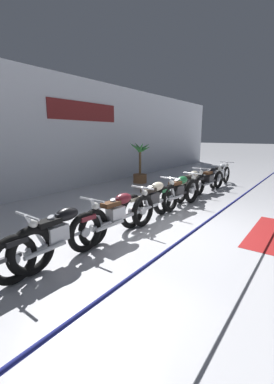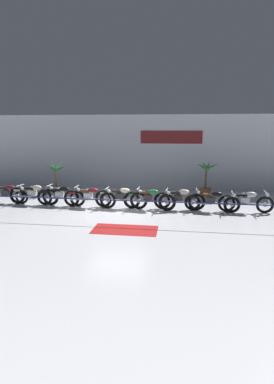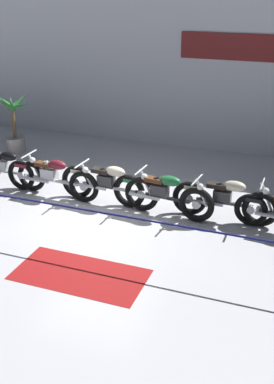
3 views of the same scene
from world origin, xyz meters
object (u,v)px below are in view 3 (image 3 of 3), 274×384
motorcycle_black_2 (4,168)px  motorcycle_cream_4 (109,184)px  potted_palm_right_of_row (14,124)px  motorcycle_green_5 (162,194)px  motorcycle_maroon_3 (52,177)px  floor_banner (80,274)px  motorcycle_cream_6 (225,200)px

motorcycle_black_2 → motorcycle_cream_4: bearing=-1.2°
motorcycle_black_2 → potted_palm_right_of_row: (-1.17, 2.25, 0.36)m
motorcycle_cream_4 → motorcycle_black_2: bearing=178.8°
motorcycle_black_2 → motorcycle_green_5: 4.04m
motorcycle_green_5 → motorcycle_cream_4: bearing=177.1°
motorcycle_cream_4 → potted_palm_right_of_row: 4.59m
motorcycle_maroon_3 → potted_palm_right_of_row: size_ratio=1.36×
motorcycle_maroon_3 → potted_palm_right_of_row: bearing=137.3°
motorcycle_cream_4 → potted_palm_right_of_row: potted_palm_right_of_row is taller
motorcycle_black_2 → floor_banner: size_ratio=1.01×
motorcycle_black_2 → motorcycle_cream_4: motorcycle_cream_4 is taller
motorcycle_green_5 → motorcycle_cream_6: bearing=8.3°
floor_banner → motorcycle_green_5: bearing=77.6°
motorcycle_maroon_3 → floor_banner: (2.08, -2.72, -0.46)m
floor_banner → motorcycle_cream_6: bearing=56.9°
motorcycle_cream_6 → floor_banner: (-1.89, -2.89, -0.46)m
motorcycle_black_2 → motorcycle_cream_6: motorcycle_cream_6 is taller
motorcycle_maroon_3 → motorcycle_cream_4: (1.41, 0.04, 0.01)m
motorcycle_green_5 → potted_palm_right_of_row: potted_palm_right_of_row is taller
motorcycle_black_2 → motorcycle_cream_4: (2.78, -0.06, 0.01)m
potted_palm_right_of_row → floor_banner: size_ratio=0.79×
motorcycle_cream_6 → potted_palm_right_of_row: size_ratio=1.25×
motorcycle_maroon_3 → motorcycle_cream_4: size_ratio=1.02×
motorcycle_maroon_3 → motorcycle_green_5: 2.67m
potted_palm_right_of_row → motorcycle_green_5: bearing=-24.4°
motorcycle_cream_4 → motorcycle_maroon_3: bearing=-178.4°
motorcycle_cream_6 → potted_palm_right_of_row: 6.88m
motorcycle_black_2 → floor_banner: (3.45, -2.82, -0.46)m
motorcycle_cream_6 → motorcycle_green_5: bearing=-171.7°
potted_palm_right_of_row → floor_banner: 6.91m
motorcycle_green_5 → motorcycle_cream_6: motorcycle_green_5 is taller
motorcycle_black_2 → motorcycle_cream_4: 2.78m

